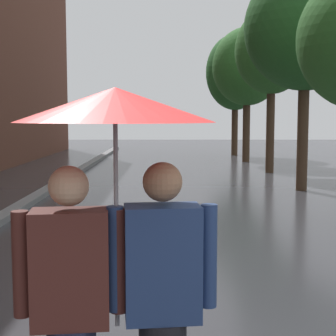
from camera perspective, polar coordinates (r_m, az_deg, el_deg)
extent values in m
cube|color=slate|center=(12.55, -13.89, -2.90)|extent=(0.30, 36.00, 0.12)
cylinder|color=#473323|center=(13.64, 15.00, 3.75)|extent=(0.28, 0.28, 2.96)
ellipsoid|color=#235623|center=(13.81, 15.30, 14.87)|extent=(3.09, 3.09, 3.16)
cylinder|color=#473323|center=(17.74, 11.55, 4.36)|extent=(0.28, 0.28, 3.02)
ellipsoid|color=#2D6628|center=(17.87, 11.72, 12.71)|extent=(2.47, 2.47, 2.89)
cylinder|color=#473323|center=(21.79, 8.94, 4.31)|extent=(0.31, 0.31, 2.76)
ellipsoid|color=#2D6628|center=(21.88, 9.05, 11.11)|extent=(2.91, 2.91, 3.23)
cylinder|color=#473323|center=(25.37, 7.66, 4.43)|extent=(0.31, 0.31, 2.67)
ellipsoid|color=#235623|center=(25.45, 7.75, 10.54)|extent=(2.86, 2.86, 3.66)
cube|color=#4C231E|center=(2.77, -10.62, -10.90)|extent=(0.42, 0.26, 0.62)
sphere|color=tan|center=(2.68, -10.80, -1.98)|extent=(0.21, 0.21, 0.21)
cylinder|color=#4C231E|center=(2.79, -15.84, -10.24)|extent=(0.09, 0.09, 0.56)
cylinder|color=#4C231E|center=(2.75, -5.35, -10.26)|extent=(0.09, 0.09, 0.56)
cube|color=navy|center=(2.77, -0.39, -10.54)|extent=(0.42, 0.26, 0.62)
sphere|color=#9E7051|center=(2.68, -0.40, -1.56)|extent=(0.21, 0.21, 0.21)
cylinder|color=navy|center=(2.75, -5.66, -10.04)|extent=(0.09, 0.09, 0.56)
cylinder|color=navy|center=(2.80, 4.78, -9.73)|extent=(0.09, 0.09, 0.56)
cylinder|color=#9E9EA3|center=(2.73, -5.55, -6.24)|extent=(0.02, 0.02, 1.11)
cone|color=red|center=(2.67, -5.69, 7.02)|extent=(1.04, 1.04, 0.18)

